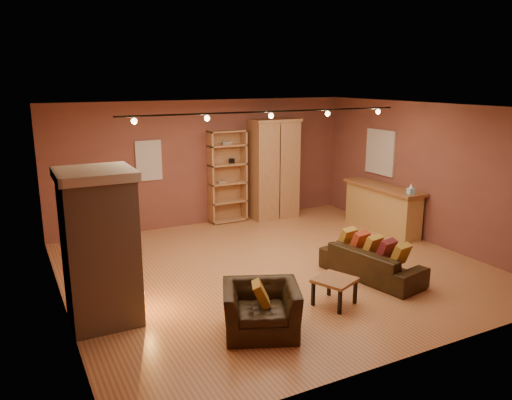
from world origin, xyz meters
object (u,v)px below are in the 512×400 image
coffee_table (335,282)px  armchair (261,301)px  bookcase (226,176)px  fireplace (101,247)px  armoire (274,169)px  bar_counter (382,208)px  loveseat (372,257)px

coffee_table → armchair: bearing=-170.4°
coffee_table → bookcase: bearing=85.2°
fireplace → bookcase: bookcase is taller
armoire → coffee_table: bearing=-108.6°
armoire → bar_counter: armoire is taller
armoire → coffee_table: size_ratio=3.33×
armoire → loveseat: size_ratio=1.27×
bookcase → armoire: size_ratio=0.90×
fireplace → coffee_table: fireplace is taller
fireplace → bar_counter: 6.45m
armoire → armchair: bearing=-120.9°
loveseat → coffee_table: loveseat is taller
armoire → armchair: (-2.89, -4.83, -0.75)m
armoire → armchair: armoire is taller
armoire → bar_counter: 2.66m
fireplace → armchair: (1.76, -1.28, -0.63)m
bookcase → coffee_table: bearing=-94.8°
bookcase → armchair: size_ratio=1.84×
fireplace → bookcase: size_ratio=1.00×
loveseat → armchair: armchair is taller
bar_counter → coffee_table: bar_counter is taller
armoire → coffee_table: (-1.55, -4.61, -0.83)m
armoire → armchair: 5.68m
armoire → fireplace: bearing=-142.6°
bookcase → armoire: 1.16m
bar_counter → loveseat: bearing=-134.3°
fireplace → bookcase: bearing=46.8°
bar_counter → fireplace: bearing=-166.2°
bookcase → armoire: armoire is taller
fireplace → bar_counter: bearing=13.8°
bookcase → loveseat: size_ratio=1.15×
fireplace → loveseat: bearing=-6.7°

